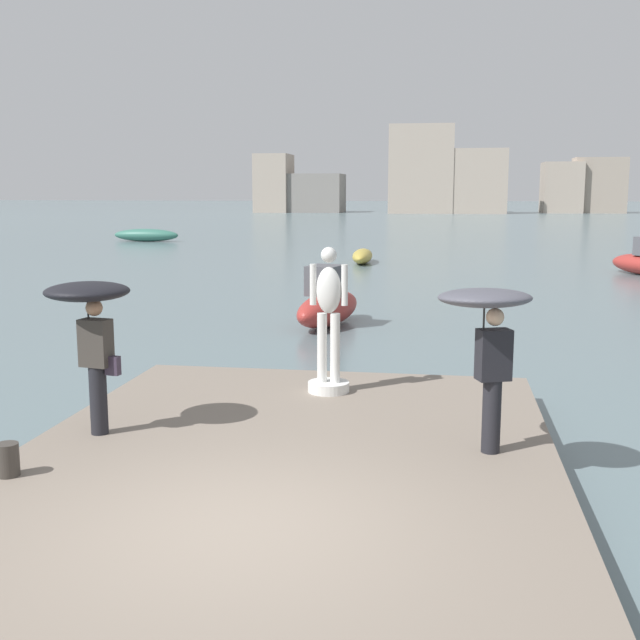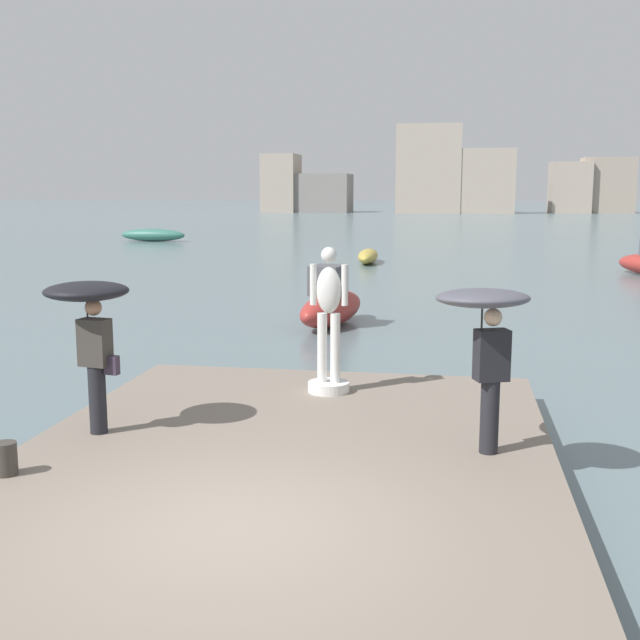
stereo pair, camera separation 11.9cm
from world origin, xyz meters
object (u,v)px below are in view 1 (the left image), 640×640
(onlooker_right, at_px, (487,322))
(boat_far, at_px, (146,235))
(onlooker_left, at_px, (90,313))
(boat_rightward, at_px, (328,305))
(boat_mid, at_px, (362,256))
(statue_white_figure, at_px, (329,331))
(mooring_bollard, at_px, (8,460))

(onlooker_right, xyz_separation_m, boat_far, (-20.59, 41.93, -1.54))
(onlooker_left, bearing_deg, boat_rightward, 82.47)
(onlooker_left, xyz_separation_m, boat_mid, (0.46, 28.32, -1.62))
(onlooker_right, distance_m, boat_mid, 28.70)
(statue_white_figure, bearing_deg, onlooker_right, -48.35)
(onlooker_right, height_order, boat_mid, onlooker_right)
(boat_mid, bearing_deg, onlooker_right, -81.13)
(onlooker_right, distance_m, boat_far, 46.73)
(boat_mid, bearing_deg, statue_white_figure, -85.14)
(boat_rightward, bearing_deg, mooring_bollard, -97.74)
(statue_white_figure, relative_size, mooring_bollard, 6.11)
(onlooker_right, bearing_deg, mooring_bollard, -162.38)
(onlooker_left, distance_m, boat_far, 44.81)
(onlooker_right, xyz_separation_m, mooring_bollard, (-5.13, -1.63, -1.39))
(onlooker_left, bearing_deg, mooring_bollard, -99.07)
(onlooker_left, height_order, onlooker_right, onlooker_right)
(boat_mid, height_order, boat_rightward, boat_rightward)
(mooring_bollard, height_order, boat_far, boat_far)
(onlooker_right, relative_size, boat_rightward, 0.56)
(onlooker_right, xyz_separation_m, boat_rightward, (-3.46, 10.68, -1.42))
(mooring_bollard, bearing_deg, statue_white_figure, 54.83)
(mooring_bollard, bearing_deg, onlooker_left, 80.93)
(onlooker_left, bearing_deg, statue_white_figure, 43.40)
(onlooker_right, height_order, boat_rightward, onlooker_right)
(statue_white_figure, bearing_deg, onlooker_left, -136.60)
(onlooker_left, height_order, boat_rightward, onlooker_left)
(boat_mid, distance_m, boat_rightward, 17.66)
(boat_rightward, bearing_deg, onlooker_left, -97.53)
(statue_white_figure, height_order, boat_rightward, statue_white_figure)
(onlooker_left, relative_size, boat_rightward, 0.55)
(mooring_bollard, xyz_separation_m, boat_rightward, (1.67, 12.31, -0.03))
(boat_mid, xyz_separation_m, boat_rightward, (0.96, -17.63, 0.21))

